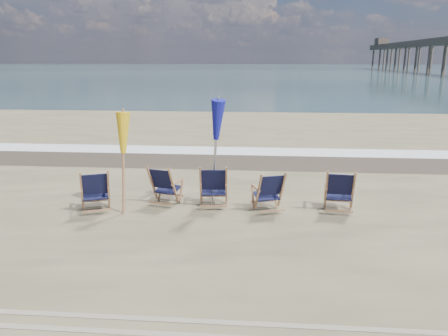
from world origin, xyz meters
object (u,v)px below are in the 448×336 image
Objects in this scene: umbrella_yellow at (122,139)px; beach_chair_0 at (109,190)px; beach_chair_3 at (282,191)px; beach_chair_4 at (353,192)px; beach_chair_2 at (226,187)px; beach_chair_1 at (173,187)px; umbrella_blue at (215,124)px.

beach_chair_0 is at bearing 177.08° from umbrella_yellow.
beach_chair_4 reaches higher than beach_chair_3.
beach_chair_4 reaches higher than beach_chair_0.
beach_chair_2 reaches higher than beach_chair_3.
beach_chair_0 is at bearing -13.98° from beach_chair_3.
beach_chair_2 reaches higher than beach_chair_0.
beach_chair_0 is 1.04× the size of beach_chair_1.
beach_chair_2 is at bearing -4.97° from umbrella_blue.
beach_chair_1 is 3.88m from beach_chair_4.
beach_chair_1 is at bearing 4.07° from beach_chair_4.
umbrella_yellow reaches higher than beach_chair_4.
beach_chair_0 is 3.71m from beach_chair_3.
umbrella_blue reaches higher than beach_chair_0.
beach_chair_0 is 5.19m from beach_chair_4.
beach_chair_3 is (1.20, -0.14, -0.03)m from beach_chair_2.
beach_chair_1 is 0.39× the size of umbrella_blue.
beach_chair_4 is at bearing 160.87° from beach_chair_0.
beach_chair_3 is at bearing -167.87° from beach_chair_1.
beach_chair_0 reaches higher than beach_chair_3.
beach_chair_4 is 4.97m from umbrella_yellow.
umbrella_yellow is (-2.14, -0.44, 1.12)m from beach_chair_2.
umbrella_yellow is at bearing 9.83° from beach_chair_4.
beach_chair_0 is 1.18m from umbrella_yellow.
beach_chair_3 is 1.49m from beach_chair_4.
beach_chair_1 is at bearing 175.95° from beach_chair_0.
beach_chair_2 is 2.70m from beach_chair_4.
beach_chair_1 is at bearing 25.09° from umbrella_yellow.
beach_chair_0 is 0.46× the size of umbrella_yellow.
umbrella_blue reaches higher than umbrella_yellow.
beach_chair_4 is at bearing 3.50° from umbrella_yellow.
umbrella_yellow is 0.88× the size of umbrella_blue.
beach_chair_2 reaches higher than beach_chair_4.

